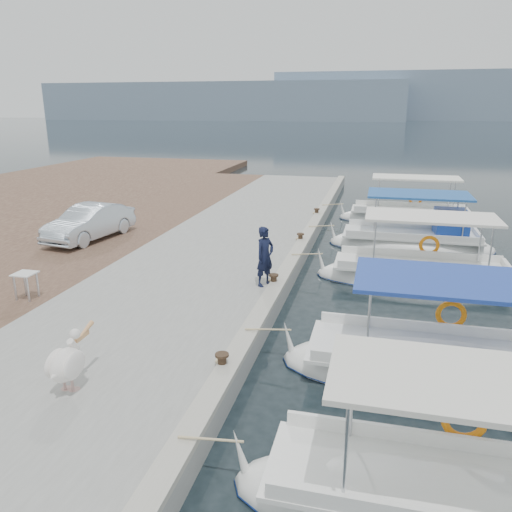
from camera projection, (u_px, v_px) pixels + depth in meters
The scene contains 15 objects.
ground at pixel (275, 322), 13.29m from camera, with size 400.00×400.00×0.00m, color black.
concrete_quay at pixel (223, 254), 18.55m from camera, with size 6.00×40.00×0.50m, color gray.
quay_curb at pixel (297, 251), 17.83m from camera, with size 0.44×40.00×0.12m, color #A19E8F.
cobblestone_strip at pixel (103, 245), 19.70m from camera, with size 4.00×40.00×0.50m, color #4F3529.
distant_hills at pixel (457, 100), 191.59m from camera, with size 330.00×60.00×18.00m.
fishing_caique_a at pixel (444, 512), 6.94m from camera, with size 6.10×2.03×2.83m.
fishing_caique_b at pixel (438, 372), 10.57m from camera, with size 6.71×2.43×2.83m.
fishing_caique_c at pixel (420, 279), 16.27m from camera, with size 6.74×2.21×2.83m.
fishing_caique_d at pixel (413, 243), 20.20m from camera, with size 6.53×2.56×2.83m.
fishing_caique_e at pixel (409, 219), 24.76m from camera, with size 6.87×2.11×2.83m.
mooring_bollards at pixel (274, 279), 14.57m from camera, with size 0.28×20.28×0.33m.
pelican at pixel (67, 363), 9.09m from camera, with size 0.48×1.36×1.07m.
fisherman at pixel (265, 256), 14.36m from camera, with size 0.64×0.42×1.75m, color black.
parked_car at pixel (90, 222), 19.46m from camera, with size 1.42×4.07×1.34m, color silver.
folding_table at pixel (26, 280), 13.44m from camera, with size 0.55×0.55×0.73m.
Camera 1 is at (2.43, -11.98, 5.54)m, focal length 35.00 mm.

